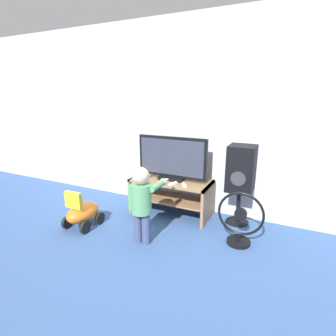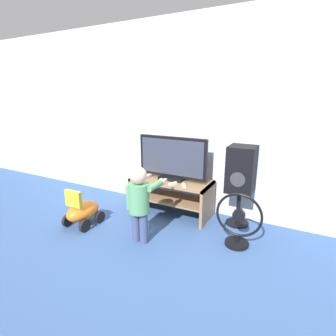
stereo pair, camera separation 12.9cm
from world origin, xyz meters
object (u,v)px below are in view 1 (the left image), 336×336
at_px(game_console, 146,177).
at_px(floor_fan, 240,221).
at_px(remote_primary, 184,185).
at_px(television, 172,159).
at_px(speaker_tower, 241,171).
at_px(ride_on_toy, 82,212).
at_px(remote_secondary, 173,183).
at_px(child, 142,199).

distance_m(game_console, floor_fan, 1.40).
xyz_separation_m(remote_primary, floor_fan, (0.76, -0.23, -0.23)).
relative_size(television, floor_fan, 1.59).
bearing_deg(remote_primary, speaker_tower, 22.92).
bearing_deg(ride_on_toy, speaker_tower, 28.71).
bearing_deg(remote_secondary, ride_on_toy, -144.07).
xyz_separation_m(child, floor_fan, (0.99, 0.42, -0.25)).
relative_size(television, remote_primary, 7.69).
relative_size(remote_primary, speaker_tower, 0.12).
xyz_separation_m(remote_secondary, floor_fan, (0.91, -0.23, -0.23)).
relative_size(remote_primary, floor_fan, 0.21).
distance_m(speaker_tower, ride_on_toy, 2.04).
bearing_deg(game_console, child, -63.21).
height_order(remote_primary, speaker_tower, speaker_tower).
bearing_deg(remote_secondary, speaker_tower, 18.81).
xyz_separation_m(floor_fan, ride_on_toy, (-1.85, -0.44, -0.08)).
height_order(remote_primary, child, child).
height_order(television, game_console, television).
relative_size(child, ride_on_toy, 1.75).
relative_size(game_console, child, 0.21).
height_order(remote_secondary, floor_fan, floor_fan).
bearing_deg(remote_secondary, television, 119.02).
relative_size(game_console, remote_primary, 1.47).
distance_m(child, ride_on_toy, 0.92).
xyz_separation_m(game_console, child, (0.36, -0.71, 0.01)).
bearing_deg(game_console, ride_on_toy, -124.31).
height_order(remote_secondary, child, child).
height_order(floor_fan, ride_on_toy, floor_fan).
height_order(child, speaker_tower, speaker_tower).
distance_m(game_console, remote_secondary, 0.44).
distance_m(television, remote_primary, 0.42).
distance_m(television, child, 0.87).
height_order(television, child, television).
bearing_deg(child, game_console, 116.79).
distance_m(game_console, remote_primary, 0.59).
xyz_separation_m(remote_primary, speaker_tower, (0.64, 0.27, 0.20)).
xyz_separation_m(television, floor_fan, (1.01, -0.41, -0.51)).
xyz_separation_m(remote_primary, ride_on_toy, (-1.09, -0.68, -0.31)).
height_order(game_console, speaker_tower, speaker_tower).
bearing_deg(speaker_tower, ride_on_toy, -151.29).
xyz_separation_m(game_console, floor_fan, (1.35, -0.29, -0.24)).
bearing_deg(game_console, speaker_tower, 9.90).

